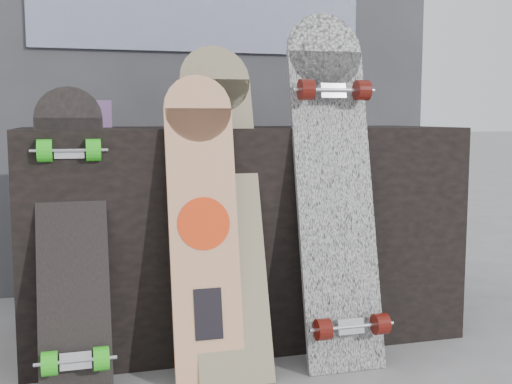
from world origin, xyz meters
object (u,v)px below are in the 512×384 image
object	(u,v)px
longboard_geisha	(203,219)
longboard_cascadia	(335,180)
vendor_table	(240,231)
longboard_celtic	(224,197)
skateboard_dark	(72,233)

from	to	relation	value
longboard_geisha	longboard_cascadia	bearing A→B (deg)	3.97
vendor_table	longboard_celtic	size ratio (longest dim) A/B	1.47
longboard_celtic	skateboard_dark	size ratio (longest dim) A/B	1.15
skateboard_dark	longboard_geisha	bearing A→B (deg)	-6.41
vendor_table	longboard_celtic	distance (m)	0.39
longboard_celtic	skateboard_dark	world-z (taller)	longboard_celtic
vendor_table	longboard_celtic	bearing A→B (deg)	-113.44
longboard_celtic	skateboard_dark	distance (m)	0.49
longboard_geisha	longboard_celtic	bearing A→B (deg)	38.78
longboard_cascadia	skateboard_dark	world-z (taller)	longboard_cascadia
longboard_geisha	skateboard_dark	xyz separation A→B (m)	(-0.40, 0.05, -0.03)
vendor_table	skateboard_dark	bearing A→B (deg)	-151.56
longboard_cascadia	skateboard_dark	distance (m)	0.88
longboard_geisha	skateboard_dark	world-z (taller)	longboard_geisha
vendor_table	longboard_celtic	xyz separation A→B (m)	(-0.14, -0.32, 0.18)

